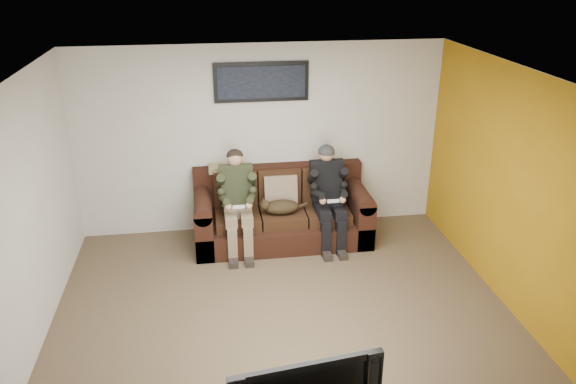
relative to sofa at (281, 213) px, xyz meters
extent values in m
plane|color=brown|center=(-0.22, -1.83, -0.36)|extent=(5.00, 5.00, 0.00)
plane|color=silver|center=(-0.22, -1.83, 2.24)|extent=(5.00, 5.00, 0.00)
plane|color=beige|center=(-0.22, 0.42, 0.94)|extent=(5.00, 0.00, 5.00)
plane|color=beige|center=(-0.22, -4.08, 0.94)|extent=(5.00, 0.00, 5.00)
plane|color=beige|center=(-2.72, -1.83, 0.94)|extent=(0.00, 4.50, 4.50)
plane|color=beige|center=(2.28, -1.83, 0.94)|extent=(0.00, 4.50, 4.50)
plane|color=#A97610|center=(2.27, -1.83, 0.94)|extent=(0.00, 4.50, 4.50)
cube|color=black|center=(0.00, -0.08, -0.20)|extent=(2.34, 1.01, 0.32)
cube|color=black|center=(0.00, 0.32, 0.28)|extent=(2.34, 0.21, 0.64)
cube|color=black|center=(-1.05, -0.08, -0.04)|extent=(0.23, 1.01, 0.64)
cube|color=black|center=(1.05, -0.08, -0.04)|extent=(0.23, 1.01, 0.64)
cylinder|color=black|center=(-1.05, -0.08, 0.28)|extent=(0.23, 1.01, 0.23)
cylinder|color=black|center=(1.05, -0.08, 0.28)|extent=(0.23, 1.01, 0.23)
cube|color=#351E10|center=(-0.60, -0.14, 0.03)|extent=(0.58, 0.64, 0.15)
cube|color=#351E10|center=(-0.60, 0.17, 0.34)|extent=(0.58, 0.15, 0.47)
cube|color=#351E10|center=(0.00, -0.14, 0.03)|extent=(0.58, 0.64, 0.15)
cube|color=#351E10|center=(0.00, 0.17, 0.34)|extent=(0.58, 0.15, 0.47)
cube|color=#351E10|center=(0.60, -0.14, 0.03)|extent=(0.58, 0.64, 0.15)
cube|color=#351E10|center=(0.60, 0.17, 0.34)|extent=(0.58, 0.15, 0.47)
cube|color=#887059|center=(0.00, 0.04, 0.32)|extent=(0.45, 0.21, 0.44)
cube|color=#C1B78E|center=(-0.71, 0.29, 0.60)|extent=(0.48, 0.23, 0.09)
cube|color=#846F52|center=(-0.60, -0.17, 0.18)|extent=(0.36, 0.30, 0.14)
cube|color=#2A2F1C|center=(-0.60, -0.07, 0.48)|extent=(0.40, 0.30, 0.53)
cylinder|color=#2A2F1C|center=(-0.60, -0.05, 0.69)|extent=(0.44, 0.18, 0.18)
sphere|color=tan|center=(-0.60, -0.03, 0.85)|extent=(0.21, 0.21, 0.21)
cube|color=#846F52|center=(-0.70, -0.37, 0.17)|extent=(0.15, 0.42, 0.13)
cube|color=#846F52|center=(-0.50, -0.37, 0.17)|extent=(0.15, 0.42, 0.13)
cube|color=#846F52|center=(-0.70, -0.57, -0.13)|extent=(0.12, 0.13, 0.47)
cube|color=#846F52|center=(-0.50, -0.57, -0.13)|extent=(0.12, 0.13, 0.47)
cube|color=black|center=(-0.70, -0.65, -0.32)|extent=(0.11, 0.26, 0.08)
cube|color=black|center=(-0.50, -0.65, -0.32)|extent=(0.11, 0.26, 0.08)
cylinder|color=#2A2F1C|center=(-0.80, -0.14, 0.58)|extent=(0.11, 0.30, 0.28)
cylinder|color=#2A2F1C|center=(-0.40, -0.14, 0.58)|extent=(0.11, 0.30, 0.28)
cylinder|color=#2A2F1C|center=(-0.77, -0.36, 0.42)|extent=(0.14, 0.32, 0.15)
cylinder|color=#2A2F1C|center=(-0.43, -0.36, 0.42)|extent=(0.14, 0.32, 0.15)
sphere|color=tan|center=(-0.73, -0.48, 0.37)|extent=(0.09, 0.09, 0.09)
sphere|color=tan|center=(-0.47, -0.48, 0.37)|extent=(0.09, 0.09, 0.09)
cube|color=white|center=(-0.60, -0.50, 0.37)|extent=(0.15, 0.04, 0.03)
ellipsoid|color=black|center=(-0.60, -0.01, 0.88)|extent=(0.22, 0.22, 0.17)
cube|color=black|center=(0.60, -0.17, 0.18)|extent=(0.36, 0.30, 0.14)
cube|color=black|center=(0.60, -0.07, 0.48)|extent=(0.40, 0.30, 0.53)
cylinder|color=black|center=(0.60, -0.05, 0.69)|extent=(0.44, 0.18, 0.18)
sphere|color=tan|center=(0.60, -0.03, 0.85)|extent=(0.21, 0.21, 0.21)
cube|color=black|center=(0.50, -0.37, 0.17)|extent=(0.15, 0.42, 0.13)
cube|color=black|center=(0.70, -0.37, 0.17)|extent=(0.15, 0.42, 0.13)
cube|color=black|center=(0.50, -0.57, -0.13)|extent=(0.12, 0.13, 0.47)
cube|color=black|center=(0.70, -0.57, -0.13)|extent=(0.12, 0.13, 0.47)
cube|color=black|center=(0.50, -0.65, -0.32)|extent=(0.11, 0.26, 0.08)
cube|color=black|center=(0.70, -0.65, -0.32)|extent=(0.11, 0.26, 0.08)
cylinder|color=black|center=(0.40, -0.14, 0.58)|extent=(0.11, 0.30, 0.28)
cylinder|color=black|center=(0.80, -0.14, 0.58)|extent=(0.11, 0.30, 0.28)
cylinder|color=black|center=(0.43, -0.36, 0.42)|extent=(0.14, 0.32, 0.15)
cylinder|color=black|center=(0.77, -0.36, 0.42)|extent=(0.14, 0.32, 0.15)
sphere|color=tan|center=(0.47, -0.48, 0.37)|extent=(0.09, 0.09, 0.09)
sphere|color=tan|center=(0.73, -0.48, 0.37)|extent=(0.09, 0.09, 0.09)
cube|color=white|center=(0.60, -0.50, 0.37)|extent=(0.15, 0.04, 0.03)
ellipsoid|color=black|center=(0.60, -0.03, 0.88)|extent=(0.22, 0.22, 0.19)
ellipsoid|color=#3F2E18|center=(-0.03, -0.22, 0.20)|extent=(0.47, 0.26, 0.19)
sphere|color=#3F2E18|center=(-0.25, -0.25, 0.26)|extent=(0.14, 0.14, 0.14)
cone|color=#3F2E18|center=(-0.27, -0.29, 0.33)|extent=(0.04, 0.04, 0.04)
cone|color=#3F2E18|center=(-0.27, -0.22, 0.33)|extent=(0.04, 0.04, 0.04)
cylinder|color=#3F2E18|center=(0.21, -0.17, 0.17)|extent=(0.26, 0.13, 0.08)
cube|color=black|center=(-0.20, 0.39, 1.74)|extent=(1.25, 0.04, 0.52)
cube|color=black|center=(-0.20, 0.36, 1.74)|extent=(1.15, 0.01, 0.42)
camera|label=1|loc=(-0.94, -6.90, 3.30)|focal=35.00mm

